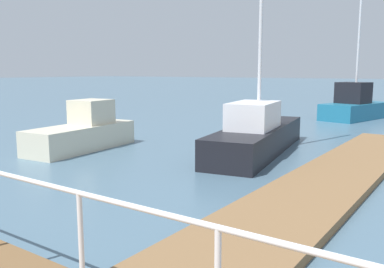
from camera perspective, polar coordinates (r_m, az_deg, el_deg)
The scene contains 4 objects.
floating_dock at distance 10.99m, azimuth 18.97°, elevation -5.80°, with size 15.59×2.00×0.18m, color olive.
moored_boat_0 at distance 25.46m, azimuth 21.56°, elevation 3.62°, with size 5.06×3.02×8.10m.
moored_boat_4 at distance 14.08m, azimuth 9.01°, elevation 0.10°, with size 7.13×2.85×9.61m.
moored_boat_5 at distance 15.09m, azimuth -14.81°, elevation 0.22°, with size 4.33×1.86×1.73m.
Camera 1 is at (-5.99, 8.96, 2.76)m, focal length 38.50 mm.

